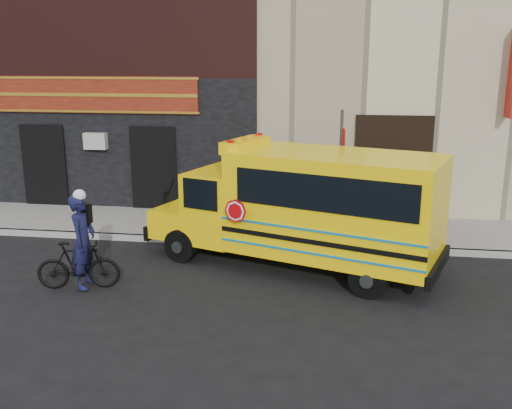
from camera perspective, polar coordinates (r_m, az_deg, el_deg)
The scene contains 8 objects.
ground at distance 12.52m, azimuth -3.47°, elevation -7.85°, with size 120.00×120.00×0.00m, color black.
curb at distance 14.89m, azimuth -1.47°, elevation -3.82°, with size 40.00×0.20×0.15m, color #999993.
sidewalk at distance 16.30m, azimuth -0.60°, elevation -2.17°, with size 40.00×3.00×0.15m, color gray.
building at distance 21.96m, azimuth 1.89°, elevation 18.09°, with size 20.00×10.70×12.00m.
school_bus at distance 12.93m, azimuth 5.13°, elevation -0.09°, with size 7.21×4.28×2.92m.
sign_pole at distance 14.42m, azimuth 8.41°, elevation 3.03°, with size 0.14×0.29×3.52m.
bicycle at distance 12.61m, azimuth -17.35°, elevation -5.81°, with size 0.49×1.73×1.04m, color black.
cyclist at distance 12.41m, azimuth -16.90°, elevation -3.77°, with size 0.73×0.48×2.00m, color black.
Camera 1 is at (2.38, -11.33, 4.76)m, focal length 40.00 mm.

